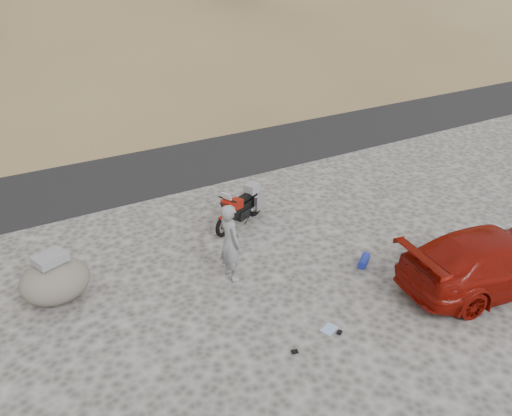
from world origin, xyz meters
The scene contains 11 objects.
ground centered at (0.00, 0.00, 0.00)m, with size 140.00×140.00×0.00m, color #43403D.
road centered at (0.00, 9.00, 0.00)m, with size 120.00×7.00×0.05m, color black.
motorcycle centered at (1.36, 2.73, 0.54)m, with size 1.97×1.10×1.25m.
man centered at (-0.11, 0.62, 0.00)m, with size 0.70×0.46×1.91m, color gray.
red_car centered at (4.95, -2.66, 0.00)m, with size 1.88×4.62×1.34m, color maroon.
boulder centered at (-3.80, 1.81, 0.50)m, with size 1.64×1.45×1.14m.
gear_blue_mat centered at (2.95, -0.57, 0.10)m, with size 0.21×0.21×0.52m, color #1B2CA4.
gear_funnel centered at (3.35, -2.12, 0.10)m, with size 0.16×0.16×0.20m, color #AC0B1A.
gear_glove_a centered at (-0.22, -2.21, 0.02)m, with size 0.13×0.09×0.04m, color black.
gear_glove_b centered at (0.87, -2.22, 0.02)m, with size 0.12×0.09×0.04m, color black.
gear_blue_cloth centered at (0.76, -2.03, 0.01)m, with size 0.34×0.25×0.01m, color #86A3D0.
Camera 1 is at (-4.51, -8.07, 6.90)m, focal length 35.00 mm.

